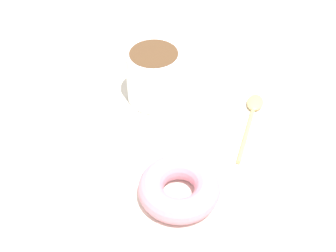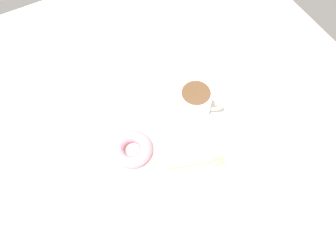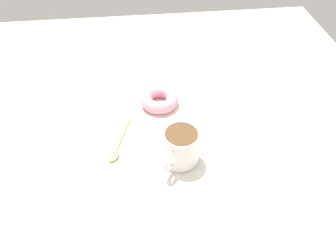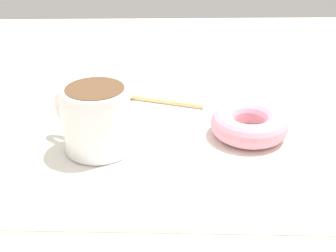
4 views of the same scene
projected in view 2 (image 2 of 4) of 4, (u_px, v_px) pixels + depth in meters
ground_plane at (158, 135)px, 82.57cm from camera, size 120.00×120.00×2.00cm
napkin at (168, 130)px, 81.95cm from camera, size 35.80×35.80×0.30cm
coffee_cup at (196, 102)px, 80.85cm from camera, size 10.19×8.74×8.09cm
donut at (131, 149)px, 77.59cm from camera, size 10.03×10.03×3.14cm
spoon at (210, 162)px, 77.22cm from camera, size 13.98×6.06×0.90cm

